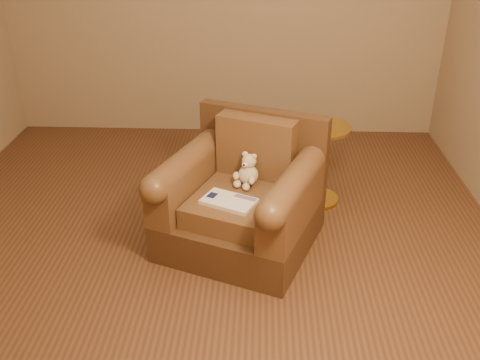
{
  "coord_description": "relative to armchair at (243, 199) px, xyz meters",
  "views": [
    {
      "loc": [
        0.35,
        -2.93,
        2.02
      ],
      "look_at": [
        0.23,
        -0.02,
        0.49
      ],
      "focal_mm": 40.0,
      "sensor_mm": 36.0,
      "label": 1
    }
  ],
  "objects": [
    {
      "name": "armchair",
      "position": [
        0.0,
        0.0,
        0.0
      ],
      "size": [
        1.15,
        1.12,
        0.81
      ],
      "rotation": [
        0.0,
        0.0,
        -0.37
      ],
      "color": "#462B17",
      "rests_on": "floor"
    },
    {
      "name": "side_table",
      "position": [
        0.53,
        0.56,
        0.01
      ],
      "size": [
        0.43,
        0.43,
        0.6
      ],
      "color": "gold",
      "rests_on": "floor"
    },
    {
      "name": "teddy_bear",
      "position": [
        0.03,
        0.07,
        0.16
      ],
      "size": [
        0.16,
        0.19,
        0.22
      ],
      "rotation": [
        0.0,
        0.0,
        -0.54
      ],
      "color": "beige",
      "rests_on": "armchair"
    },
    {
      "name": "guidebook",
      "position": [
        -0.08,
        -0.18,
        0.09
      ],
      "size": [
        0.37,
        0.31,
        0.03
      ],
      "rotation": [
        0.0,
        0.0,
        -0.44
      ],
      "color": "beige",
      "rests_on": "armchair"
    },
    {
      "name": "floor",
      "position": [
        -0.25,
        -0.06,
        -0.31
      ],
      "size": [
        4.0,
        4.0,
        0.0
      ],
      "primitive_type": "plane",
      "color": "brown",
      "rests_on": "ground"
    }
  ]
}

